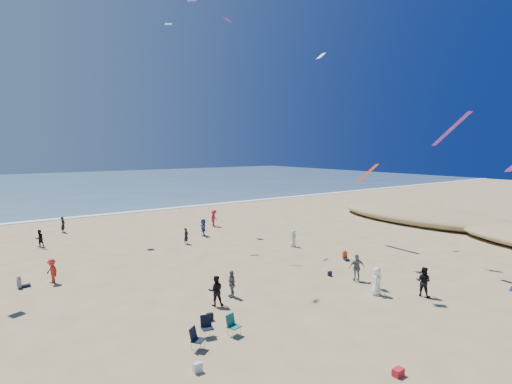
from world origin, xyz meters
TOP-DOWN VIEW (x-y plane):
  - ocean at (0.00, 95.00)m, footprint 220.00×100.00m
  - surf_line at (0.00, 45.00)m, footprint 220.00×1.20m
  - standing_flyers at (6.89, 15.98)m, footprint 22.02×37.04m
  - seated_group at (3.32, 4.06)m, footprint 22.54×28.64m
  - chair_cluster at (-1.55, 6.41)m, footprint 2.79×1.58m
  - white_tote at (-3.35, 4.52)m, footprint 0.35×0.20m
  - black_backpack at (-0.61, 8.42)m, footprint 0.30×0.22m
  - cooler at (2.85, -0.27)m, footprint 0.45×0.30m
  - navy_bag at (9.61, 9.83)m, footprint 0.28×0.18m
  - kites_aloft at (9.14, 13.23)m, footprint 42.42×45.25m

SIDE VIEW (x-z plane):
  - ocean at x=0.00m, z-range 0.00..0.06m
  - surf_line at x=0.00m, z-range 0.00..0.08m
  - cooler at x=2.85m, z-range 0.00..0.30m
  - navy_bag at x=9.61m, z-range 0.00..0.34m
  - black_backpack at x=-0.61m, z-range 0.00..0.38m
  - white_tote at x=-3.35m, z-range 0.00..0.40m
  - seated_group at x=3.32m, z-range 0.00..0.84m
  - chair_cluster at x=-1.55m, z-range 0.00..1.00m
  - standing_flyers at x=6.89m, z-range -0.07..1.80m
  - kites_aloft at x=9.14m, z-range 0.31..29.44m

